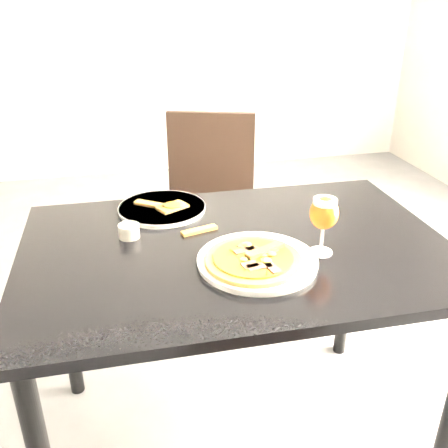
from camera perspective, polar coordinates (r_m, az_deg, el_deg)
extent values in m
cube|color=black|center=(1.41, 1.48, -2.90)|extent=(1.21, 0.82, 0.03)
cylinder|color=black|center=(1.88, -17.68, -9.64)|extent=(0.05, 0.05, 0.72)
cylinder|color=black|center=(2.05, 13.97, -6.04)|extent=(0.05, 0.05, 0.72)
cube|color=black|center=(2.23, -1.96, 0.05)|extent=(0.53, 0.53, 0.04)
cylinder|color=black|center=(2.22, -6.73, -7.10)|extent=(0.04, 0.04, 0.43)
cylinder|color=black|center=(2.19, 2.04, -7.56)|extent=(0.04, 0.04, 0.43)
cylinder|color=black|center=(2.51, -5.26, -2.95)|extent=(0.04, 0.04, 0.43)
cylinder|color=black|center=(2.47, 2.47, -3.28)|extent=(0.04, 0.04, 0.43)
cube|color=black|center=(2.31, -1.50, 7.62)|extent=(0.39, 0.15, 0.42)
cylinder|color=white|center=(1.31, 3.83, -4.27)|extent=(0.39, 0.39, 0.02)
cylinder|color=olive|center=(1.28, 3.36, -4.16)|extent=(0.25, 0.25, 0.01)
cylinder|color=#B2560E|center=(1.28, 3.37, -3.85)|extent=(0.21, 0.21, 0.01)
cube|color=#4A3020|center=(1.29, 4.52, -3.54)|extent=(0.05, 0.02, 0.00)
cube|color=#4A3020|center=(1.32, 3.84, -2.76)|extent=(0.05, 0.06, 0.00)
cube|color=#4A3020|center=(1.32, 1.41, -2.71)|extent=(0.05, 0.06, 0.00)
cube|color=#4A3020|center=(1.27, 2.22, -3.82)|extent=(0.05, 0.02, 0.00)
cube|color=#4A3020|center=(1.24, 2.89, -4.65)|extent=(0.05, 0.06, 0.00)
cube|color=#4A3020|center=(1.24, 5.47, -4.69)|extent=(0.05, 0.06, 0.00)
ellipsoid|color=gold|center=(1.29, 3.94, -3.33)|extent=(0.02, 0.02, 0.01)
ellipsoid|color=gold|center=(1.33, 2.16, -2.39)|extent=(0.02, 0.02, 0.01)
ellipsoid|color=gold|center=(1.28, 2.59, -3.63)|extent=(0.02, 0.02, 0.01)
ellipsoid|color=gold|center=(1.22, 2.92, -4.99)|extent=(0.02, 0.02, 0.01)
ellipsoid|color=gold|center=(1.27, 4.10, -3.78)|extent=(0.02, 0.02, 0.01)
cube|color=#17480C|center=(1.29, 3.43, -3.42)|extent=(0.01, 0.02, 0.00)
cube|color=#17480C|center=(1.31, 2.37, -2.98)|extent=(0.01, 0.02, 0.00)
cube|color=#17480C|center=(1.30, 0.51, -3.27)|extent=(0.02, 0.01, 0.00)
cube|color=#17480C|center=(1.27, 2.28, -3.94)|extent=(0.02, 0.01, 0.00)
cube|color=#17480C|center=(1.24, 2.33, -4.79)|extent=(0.01, 0.01, 0.00)
cube|color=#17480C|center=(1.27, 3.53, -4.00)|extent=(0.00, 0.02, 0.00)
cube|color=#17480C|center=(1.26, 4.88, -4.26)|extent=(0.01, 0.01, 0.00)
cube|color=#17480C|center=(1.29, 6.35, -3.64)|extent=(0.02, 0.01, 0.00)
cube|color=#17480C|center=(1.30, 4.21, -3.32)|extent=(0.02, 0.01, 0.00)
cube|color=olive|center=(1.30, 4.54, -2.92)|extent=(0.12, 0.07, 0.01)
cylinder|color=white|center=(1.63, -7.10, 1.78)|extent=(0.36, 0.36, 0.01)
cube|color=olive|center=(1.63, -8.38, 2.25)|extent=(0.11, 0.09, 0.01)
cube|color=olive|center=(1.60, -5.93, 1.96)|extent=(0.11, 0.09, 0.01)
cylinder|color=#B2560E|center=(1.60, -5.94, 2.17)|extent=(0.05, 0.05, 0.00)
cube|color=olive|center=(1.48, -2.84, -0.71)|extent=(0.11, 0.05, 0.01)
cylinder|color=#B9B3A6|center=(1.46, -10.80, -0.80)|extent=(0.06, 0.06, 0.04)
cylinder|color=gold|center=(1.46, -10.85, -0.30)|extent=(0.05, 0.05, 0.01)
cylinder|color=silver|center=(1.39, 10.97, -3.15)|extent=(0.06, 0.06, 0.00)
cylinder|color=silver|center=(1.37, 11.10, -1.79)|extent=(0.01, 0.01, 0.07)
ellipsoid|color=#AF4110|center=(1.34, 11.38, 1.23)|extent=(0.08, 0.08, 0.09)
cylinder|color=silver|center=(1.32, 11.50, 2.54)|extent=(0.06, 0.06, 0.01)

